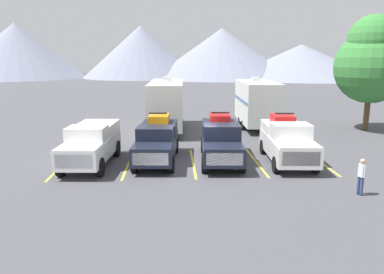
% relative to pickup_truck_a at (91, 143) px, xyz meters
% --- Properties ---
extents(ground_plane, '(240.00, 240.00, 0.00)m').
position_rel_pickup_truck_a_xyz_m(ground_plane, '(5.32, -0.41, -1.15)').
color(ground_plane, '#47474C').
extents(pickup_truck_a, '(2.45, 5.52, 2.14)m').
position_rel_pickup_truck_a_xyz_m(pickup_truck_a, '(0.00, 0.00, 0.00)').
color(pickup_truck_a, white).
rests_on(pickup_truck_a, ground).
extents(pickup_truck_b, '(2.42, 5.65, 2.53)m').
position_rel_pickup_truck_a_xyz_m(pickup_truck_b, '(3.40, 0.60, -0.01)').
color(pickup_truck_b, black).
rests_on(pickup_truck_b, ground).
extents(pickup_truck_c, '(2.44, 5.73, 2.57)m').
position_rel_pickup_truck_a_xyz_m(pickup_truck_c, '(6.86, 0.40, 0.03)').
color(pickup_truck_c, black).
rests_on(pickup_truck_c, ground).
extents(pickup_truck_d, '(2.49, 5.53, 2.55)m').
position_rel_pickup_truck_a_xyz_m(pickup_truck_d, '(10.38, 0.02, 0.02)').
color(pickup_truck_d, white).
rests_on(pickup_truck_d, ground).
extents(lot_stripe_a, '(0.12, 5.50, 0.01)m').
position_rel_pickup_truck_a_xyz_m(lot_stripe_a, '(-1.55, 0.00, -1.15)').
color(lot_stripe_a, gold).
rests_on(lot_stripe_a, ground).
extents(lot_stripe_b, '(0.12, 5.50, 0.01)m').
position_rel_pickup_truck_a_xyz_m(lot_stripe_b, '(1.89, 0.00, -1.15)').
color(lot_stripe_b, gold).
rests_on(lot_stripe_b, ground).
extents(lot_stripe_c, '(0.12, 5.50, 0.01)m').
position_rel_pickup_truck_a_xyz_m(lot_stripe_c, '(5.32, 0.00, -1.15)').
color(lot_stripe_c, gold).
rests_on(lot_stripe_c, ground).
extents(lot_stripe_d, '(0.12, 5.50, 0.01)m').
position_rel_pickup_truck_a_xyz_m(lot_stripe_d, '(8.76, 0.00, -1.15)').
color(lot_stripe_d, gold).
rests_on(lot_stripe_d, ground).
extents(lot_stripe_e, '(0.12, 5.50, 0.01)m').
position_rel_pickup_truck_a_xyz_m(lot_stripe_e, '(12.20, 0.00, -1.15)').
color(lot_stripe_e, gold).
rests_on(lot_stripe_e, ground).
extents(camper_trailer_a, '(2.67, 9.22, 4.02)m').
position_rel_pickup_truck_a_xyz_m(camper_trailer_a, '(3.80, 9.02, 0.96)').
color(camper_trailer_a, silver).
rests_on(camper_trailer_a, ground).
extents(camper_trailer_b, '(2.75, 7.82, 3.96)m').
position_rel_pickup_truck_a_xyz_m(camper_trailer_b, '(10.90, 9.61, 0.93)').
color(camper_trailer_b, silver).
rests_on(camper_trailer_b, ground).
extents(person_a, '(0.26, 0.32, 1.55)m').
position_rel_pickup_truck_a_xyz_m(person_a, '(11.92, -5.05, -0.26)').
color(person_a, navy).
rests_on(person_a, ground).
extents(tree_a, '(5.44, 5.44, 8.61)m').
position_rel_pickup_truck_a_xyz_m(tree_a, '(19.16, 8.35, 4.13)').
color(tree_a, brown).
rests_on(tree_a, ground).
extents(mountain_ridge, '(142.35, 45.46, 14.16)m').
position_rel_pickup_truck_a_xyz_m(mountain_ridge, '(-4.17, 81.85, 4.90)').
color(mountain_ridge, gray).
rests_on(mountain_ridge, ground).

